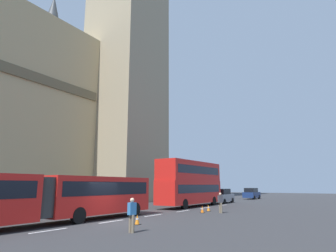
# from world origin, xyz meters

# --- Properties ---
(ground_plane) EXTENTS (160.00, 160.00, 0.00)m
(ground_plane) POSITION_xyz_m (0.00, 0.00, 0.00)
(ground_plane) COLOR #333335
(lane_centre_marking) EXTENTS (34.40, 0.16, 0.01)m
(lane_centre_marking) POSITION_xyz_m (2.44, 0.00, 0.00)
(lane_centre_marking) COLOR silver
(lane_centre_marking) RESTS_ON ground_plane
(articulated_bus) EXTENTS (18.27, 2.54, 2.90)m
(articulated_bus) POSITION_xyz_m (-4.07, 1.99, 1.75)
(articulated_bus) COLOR red
(articulated_bus) RESTS_ON ground_plane
(double_decker_bus) EXTENTS (10.66, 2.54, 4.90)m
(double_decker_bus) POSITION_xyz_m (14.48, 2.00, 2.71)
(double_decker_bus) COLOR red
(double_decker_bus) RESTS_ON ground_plane
(sedan_lead) EXTENTS (4.40, 1.86, 1.85)m
(sedan_lead) POSITION_xyz_m (22.68, 1.79, 0.91)
(sedan_lead) COLOR gray
(sedan_lead) RESTS_ON ground_plane
(sedan_trailing) EXTENTS (4.40, 1.86, 1.85)m
(sedan_trailing) POSITION_xyz_m (35.84, 1.91, 0.91)
(sedan_trailing) COLOR navy
(sedan_trailing) RESTS_ON ground_plane
(traffic_cone_west) EXTENTS (0.36, 0.36, 0.58)m
(traffic_cone_west) POSITION_xyz_m (-0.13, -2.34, 0.28)
(traffic_cone_west) COLOR black
(traffic_cone_west) RESTS_ON ground_plane
(traffic_cone_middle) EXTENTS (0.36, 0.36, 0.58)m
(traffic_cone_middle) POSITION_xyz_m (8.74, -2.24, 0.28)
(traffic_cone_middle) COLOR black
(traffic_cone_middle) RESTS_ON ground_plane
(traffic_cone_east) EXTENTS (0.36, 0.36, 0.58)m
(traffic_cone_east) POSITION_xyz_m (10.46, -2.00, 0.28)
(traffic_cone_east) COLOR black
(traffic_cone_east) RESTS_ON ground_plane
(pedestrian_near_cones) EXTENTS (0.44, 0.36, 1.69)m
(pedestrian_near_cones) POSITION_xyz_m (-2.63, -4.01, 0.91)
(pedestrian_near_cones) COLOR #726651
(pedestrian_near_cones) RESTS_ON ground_plane
(pedestrian_by_kerb) EXTENTS (0.47, 0.41, 1.69)m
(pedestrian_by_kerb) POSITION_xyz_m (9.41, -3.64, 0.91)
(pedestrian_by_kerb) COLOR #726651
(pedestrian_by_kerb) RESTS_ON ground_plane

